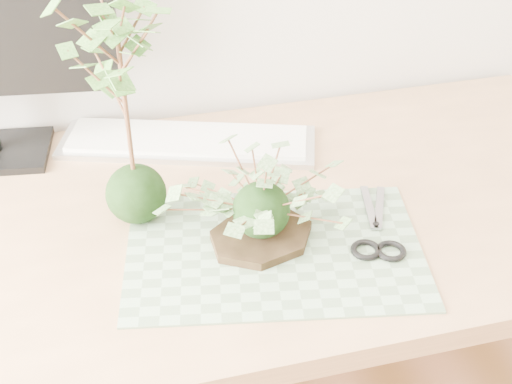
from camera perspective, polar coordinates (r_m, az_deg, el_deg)
desk at (r=1.27m, az=-4.28°, el=-5.09°), size 1.60×0.70×0.74m
cutting_mat at (r=1.14m, az=1.46°, el=-4.63°), size 0.52×0.40×0.00m
stone_dish at (r=1.15m, az=0.41°, el=-3.57°), size 0.22×0.22×0.01m
ivy_kokedama at (r=1.10m, az=0.43°, el=0.36°), size 0.33×0.33×0.18m
maple_kokedama at (r=1.08m, az=-10.85°, el=10.52°), size 0.30×0.30×0.42m
keyboard at (r=1.41m, az=-5.49°, el=4.07°), size 0.52×0.30×0.02m
scissors at (r=1.17m, az=10.14°, el=-3.79°), size 0.10×0.21×0.01m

